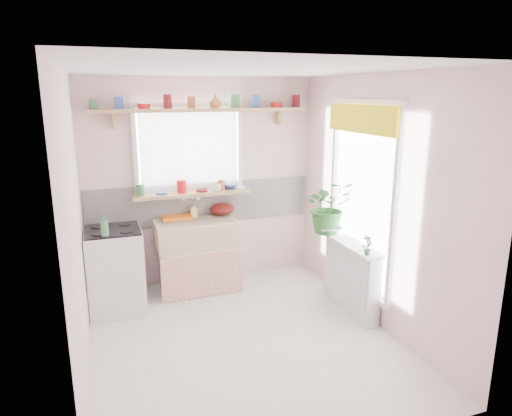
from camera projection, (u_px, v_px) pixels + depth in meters
name	position (u px, v px, depth m)	size (l,w,h in m)	color
room	(275.00, 180.00, 5.08)	(3.20, 3.20, 3.20)	white
sink_unit	(197.00, 255.00, 5.45)	(0.95, 0.65, 1.11)	white
cooker	(115.00, 270.00, 4.91)	(0.58, 0.58, 0.93)	white
radiator_ledge	(351.00, 275.00, 4.92)	(0.22, 0.95, 0.78)	white
windowsill	(192.00, 194.00, 5.44)	(1.40, 0.22, 0.04)	tan
pine_shelf	(202.00, 110.00, 5.24)	(2.52, 0.24, 0.04)	tan
shelf_crockery	(200.00, 103.00, 5.22)	(2.47, 0.11, 0.12)	#3F7F4C
sill_crockery	(188.00, 188.00, 5.41)	(1.35, 0.11, 0.12)	#3F7F4C
dish_tray	(177.00, 217.00, 5.47)	(0.35, 0.26, 0.04)	orange
colander	(222.00, 209.00, 5.64)	(0.31, 0.31, 0.14)	#57110F
jade_plant	(329.00, 207.00, 5.09)	(0.55, 0.47, 0.61)	#296126
fruit_bowl	(328.00, 229.00, 5.16)	(0.30, 0.30, 0.07)	white
herb_pot	(367.00, 245.00, 4.41)	(0.11, 0.08, 0.21)	#285A24
soap_bottle_sink	(194.00, 210.00, 5.52)	(0.08, 0.08, 0.17)	#F7E16E
sill_cup	(216.00, 188.00, 5.46)	(0.12, 0.12, 0.10)	silver
sill_bowl	(230.00, 186.00, 5.64)	(0.18, 0.18, 0.06)	#2D4995
shelf_vase	(215.00, 101.00, 5.21)	(0.14, 0.14, 0.15)	#A05531
cooker_bottle	(104.00, 226.00, 4.55)	(0.08, 0.09, 0.22)	#418250
fruit	(328.00, 224.00, 5.15)	(0.20, 0.14, 0.10)	orange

